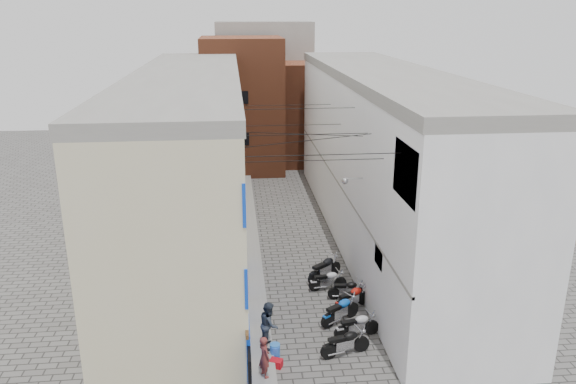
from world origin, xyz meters
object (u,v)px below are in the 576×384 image
object	(u,v)px
motorcycle_c	(340,309)
motorcycle_d	(352,297)
motorcycle_f	(328,279)
person_a	(264,357)
motorcycle_e	(347,289)
motorcycle_g	(325,267)
motorcycle_a	(345,342)
person_b	(269,324)
motorcycle_b	(357,325)
water_jug_far	(275,351)
water_jug_near	(275,353)
red_crate	(276,363)

from	to	relation	value
motorcycle_c	motorcycle_d	size ratio (longest dim) A/B	1.04
motorcycle_f	person_a	distance (m)	7.02
motorcycle_d	motorcycle_e	bearing A→B (deg)	152.31
motorcycle_g	motorcycle_a	bearing A→B (deg)	-41.08
motorcycle_e	motorcycle_g	distance (m)	2.04
person_b	motorcycle_a	bearing A→B (deg)	-95.42
motorcycle_b	motorcycle_d	bearing A→B (deg)	159.59
motorcycle_e	motorcycle_g	xyz separation A→B (m)	(-0.67, 1.93, 0.12)
motorcycle_b	motorcycle_g	bearing A→B (deg)	171.87
motorcycle_a	motorcycle_b	size ratio (longest dim) A/B	1.03
motorcycle_e	water_jug_far	xyz separation A→B (m)	(-3.42, -4.01, -0.20)
person_a	water_jug_near	bearing A→B (deg)	-44.43
person_b	person_a	bearing A→B (deg)	176.63
water_jug_far	motorcycle_b	bearing A→B (deg)	18.34
motorcycle_f	person_a	size ratio (longest dim) A/B	1.18
motorcycle_d	red_crate	bearing A→B (deg)	-73.31
motorcycle_a	motorcycle_e	size ratio (longest dim) A/B	1.13
motorcycle_e	motorcycle_f	world-z (taller)	motorcycle_f
person_b	red_crate	bearing A→B (deg)	-164.73
motorcycle_d	motorcycle_f	world-z (taller)	motorcycle_d
motorcycle_d	motorcycle_g	xyz separation A→B (m)	(-0.70, 2.77, 0.06)
motorcycle_a	person_a	world-z (taller)	person_a
motorcycle_g	red_crate	bearing A→B (deg)	-62.03
motorcycle_a	water_jug_near	bearing A→B (deg)	-104.66
motorcycle_c	person_a	world-z (taller)	person_a
motorcycle_b	person_a	world-z (taller)	person_a
water_jug_far	water_jug_near	bearing A→B (deg)	-90.00
motorcycle_c	motorcycle_f	size ratio (longest dim) A/B	1.13
motorcycle_d	motorcycle_c	bearing A→B (deg)	-64.85
motorcycle_a	motorcycle_g	world-z (taller)	motorcycle_g
water_jug_far	red_crate	xyz separation A→B (m)	(0.00, -0.49, -0.15)
motorcycle_f	person_b	world-z (taller)	person_b
motorcycle_b	motorcycle_e	xyz separation A→B (m)	(0.23, 2.96, -0.05)
motorcycle_d	motorcycle_g	world-z (taller)	motorcycle_g
motorcycle_a	red_crate	size ratio (longest dim) A/B	4.45
motorcycle_a	motorcycle_e	bearing A→B (deg)	152.75
motorcycle_e	water_jug_near	bearing A→B (deg)	-35.39
motorcycle_d	motorcycle_a	bearing A→B (deg)	-46.11
water_jug_near	motorcycle_d	bearing A→B (deg)	43.08
motorcycle_d	motorcycle_e	size ratio (longest dim) A/B	1.12
motorcycle_b	motorcycle_d	xyz separation A→B (m)	(0.27, 2.11, 0.01)
motorcycle_c	motorcycle_d	world-z (taller)	motorcycle_c
motorcycle_g	person_b	bearing A→B (deg)	-66.94
person_a	motorcycle_f	bearing A→B (deg)	-51.75
motorcycle_b	motorcycle_d	size ratio (longest dim) A/B	0.98
motorcycle_g	water_jug_far	size ratio (longest dim) A/B	3.65
motorcycle_g	red_crate	xyz separation A→B (m)	(-2.75, -6.43, -0.47)
person_b	red_crate	size ratio (longest dim) A/B	4.01
motorcycle_b	motorcycle_f	xyz separation A→B (m)	(-0.46, 3.88, -0.03)
water_jug_near	red_crate	distance (m)	0.45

